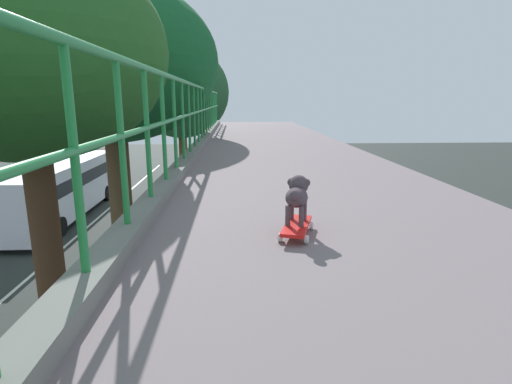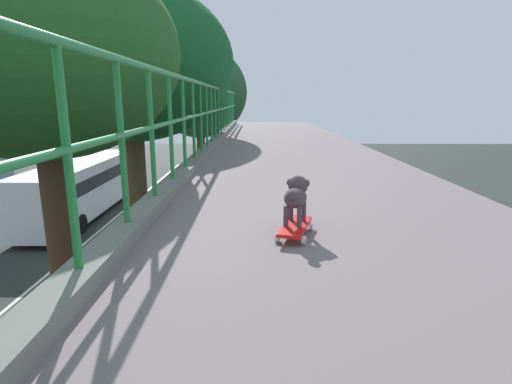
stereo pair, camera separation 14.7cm
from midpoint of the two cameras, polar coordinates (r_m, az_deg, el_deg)
name	(u,v)px [view 1 (the left image)]	position (r m, az deg, el deg)	size (l,w,h in m)	color
city_bus	(60,187)	(24.97, -26.12, 0.62)	(2.68, 11.57, 3.11)	white
roadside_tree_mid	(24,59)	(6.58, -30.52, 15.93)	(3.85, 3.85, 8.66)	#523220
roadside_tree_far	(111,65)	(11.10, -20.26, 16.45)	(5.35, 5.35, 9.42)	brown
roadside_tree_farthest	(181,93)	(23.83, -10.77, 13.64)	(5.43, 5.43, 9.53)	brown
toy_skateboard	(297,227)	(2.87, 4.31, -4.91)	(0.30, 0.51, 0.08)	red
small_dog	(297,194)	(2.87, 4.40, -0.26)	(0.22, 0.34, 0.33)	#4A3A43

